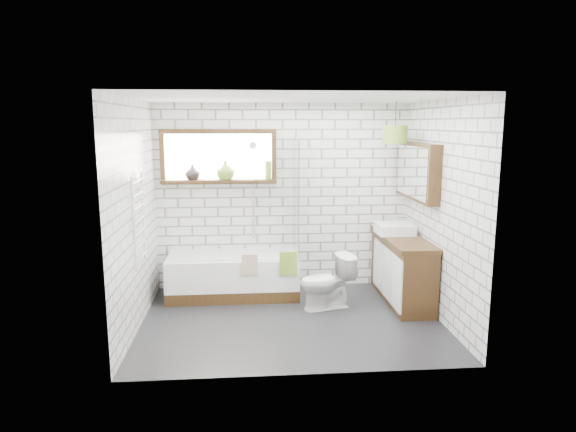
{
  "coord_description": "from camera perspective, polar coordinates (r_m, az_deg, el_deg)",
  "views": [
    {
      "loc": [
        -0.5,
        -5.57,
        2.24
      ],
      "look_at": [
        -0.02,
        0.25,
        1.18
      ],
      "focal_mm": 32.0,
      "sensor_mm": 36.0,
      "label": 1
    }
  ],
  "objects": [
    {
      "name": "ceiling",
      "position": [
        5.6,
        0.38,
        13.03
      ],
      "size": [
        3.4,
        2.6,
        0.01
      ],
      "primitive_type": "cube",
      "color": "white",
      "rests_on": "ground"
    },
    {
      "name": "wall_left",
      "position": [
        5.79,
        -16.7,
        0.03
      ],
      "size": [
        0.01,
        2.6,
        2.5
      ],
      "primitive_type": "cube",
      "color": "white",
      "rests_on": "ground"
    },
    {
      "name": "vase_dark",
      "position": [
        6.87,
        -10.56,
        4.65
      ],
      "size": [
        0.25,
        0.25,
        0.21
      ],
      "primitive_type": "imported",
      "rotation": [
        0.0,
        0.0,
        -0.29
      ],
      "color": "black",
      "rests_on": "window"
    },
    {
      "name": "vanity",
      "position": [
        6.7,
        12.57,
        -5.75
      ],
      "size": [
        0.47,
        1.45,
        0.83
      ],
      "primitive_type": "cube",
      "color": "black",
      "rests_on": "floor"
    },
    {
      "name": "shower_riser",
      "position": [
        6.89,
        -3.89,
        2.87
      ],
      "size": [
        0.02,
        0.02,
        1.3
      ],
      "primitive_type": "cylinder",
      "color": "silver",
      "rests_on": "wall_back"
    },
    {
      "name": "wall_back",
      "position": [
        6.97,
        -0.59,
        2.14
      ],
      "size": [
        3.4,
        0.01,
        2.5
      ],
      "primitive_type": "cube",
      "color": "white",
      "rests_on": "ground"
    },
    {
      "name": "floor",
      "position": [
        6.03,
        0.35,
        -11.55
      ],
      "size": [
        3.4,
        2.6,
        0.01
      ],
      "primitive_type": "cube",
      "color": "black",
      "rests_on": "ground"
    },
    {
      "name": "toilet",
      "position": [
        6.31,
        4.29,
        -7.31
      ],
      "size": [
        0.52,
        0.72,
        0.66
      ],
      "primitive_type": "imported",
      "rotation": [
        0.0,
        0.0,
        -1.32
      ],
      "color": "white",
      "rests_on": "floor"
    },
    {
      "name": "wall_right",
      "position": [
        6.08,
        16.6,
        0.5
      ],
      "size": [
        0.01,
        2.6,
        2.5
      ],
      "primitive_type": "cube",
      "color": "white",
      "rests_on": "ground"
    },
    {
      "name": "pendant",
      "position": [
        6.59,
        11.81,
        8.88
      ],
      "size": [
        0.3,
        0.3,
        0.22
      ],
      "primitive_type": "cylinder",
      "color": "olive",
      "rests_on": "ceiling"
    },
    {
      "name": "tap",
      "position": [
        6.78,
        13.08,
        -0.82
      ],
      "size": [
        0.03,
        0.03,
        0.16
      ],
      "primitive_type": "cylinder",
      "rotation": [
        0.0,
        0.0,
        -0.05
      ],
      "color": "silver",
      "rests_on": "vanity"
    },
    {
      "name": "shower_screen",
      "position": [
        6.6,
        0.88,
        2.07
      ],
      "size": [
        0.02,
        0.72,
        1.5
      ],
      "primitive_type": "cube",
      "color": "white",
      "rests_on": "bathtub"
    },
    {
      "name": "bottle",
      "position": [
        6.84,
        -2.23,
        4.93
      ],
      "size": [
        0.09,
        0.09,
        0.24
      ],
      "primitive_type": "cylinder",
      "rotation": [
        0.0,
        0.0,
        -0.28
      ],
      "color": "olive",
      "rests_on": "window"
    },
    {
      "name": "towel_beige",
      "position": [
        6.37,
        -4.26,
        -5.35
      ],
      "size": [
        0.2,
        0.05,
        0.25
      ],
      "primitive_type": "cube",
      "color": "tan",
      "rests_on": "bathtub"
    },
    {
      "name": "towel_green",
      "position": [
        6.39,
        0.02,
        -5.27
      ],
      "size": [
        0.22,
        0.06,
        0.3
      ],
      "primitive_type": "cube",
      "color": "olive",
      "rests_on": "bathtub"
    },
    {
      "name": "mirror_cabinet",
      "position": [
        6.55,
        14.19,
        4.83
      ],
      "size": [
        0.16,
        1.2,
        0.7
      ],
      "primitive_type": "cube",
      "color": "black",
      "rests_on": "wall_right"
    },
    {
      "name": "window",
      "position": [
        6.86,
        -7.72,
        6.54
      ],
      "size": [
        1.52,
        0.16,
        0.68
      ],
      "primitive_type": "cube",
      "color": "black",
      "rests_on": "wall_back"
    },
    {
      "name": "wall_front",
      "position": [
        4.41,
        1.88,
        -2.65
      ],
      "size": [
        3.4,
        0.01,
        2.5
      ],
      "primitive_type": "cube",
      "color": "white",
      "rests_on": "ground"
    },
    {
      "name": "basin",
      "position": [
        6.75,
        11.76,
        -1.39
      ],
      "size": [
        0.46,
        0.4,
        0.13
      ],
      "primitive_type": "cube",
      "color": "white",
      "rests_on": "vanity"
    },
    {
      "name": "vase_olive",
      "position": [
        6.84,
        -6.96,
        4.91
      ],
      "size": [
        0.27,
        0.27,
        0.25
      ],
      "primitive_type": "imported",
      "rotation": [
        0.0,
        0.0,
        -0.11
      ],
      "color": "olive",
      "rests_on": "window"
    },
    {
      "name": "towel_radiator",
      "position": [
        5.79,
        -16.24,
        -0.45
      ],
      "size": [
        0.06,
        0.52,
        1.0
      ],
      "primitive_type": "cube",
      "color": "white",
      "rests_on": "wall_left"
    },
    {
      "name": "bathtub",
      "position": [
        6.8,
        -6.1,
        -6.58
      ],
      "size": [
        1.68,
        0.74,
        0.54
      ],
      "primitive_type": "cube",
      "color": "white",
      "rests_on": "floor"
    }
  ]
}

